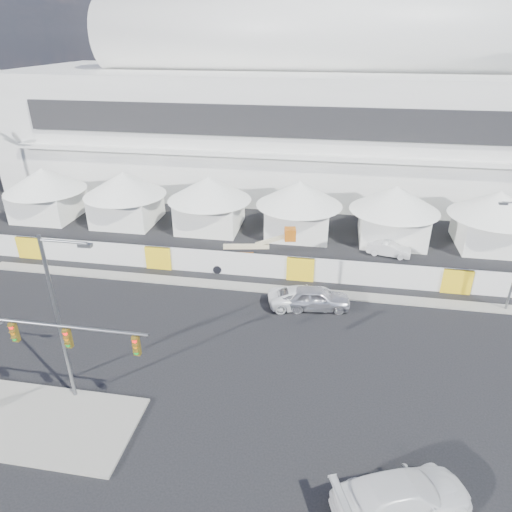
% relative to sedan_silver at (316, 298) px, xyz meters
% --- Properties ---
extents(ground, '(160.00, 160.00, 0.00)m').
position_rel_sedan_silver_xyz_m(ground, '(-7.44, -10.46, -0.85)').
color(ground, black).
rests_on(ground, ground).
extents(median_island, '(10.00, 5.00, 0.15)m').
position_rel_sedan_silver_xyz_m(median_island, '(-13.44, -13.46, -0.78)').
color(median_island, gray).
rests_on(median_island, ground).
extents(far_curb, '(80.00, 1.20, 0.12)m').
position_rel_sedan_silver_xyz_m(far_curb, '(12.56, 2.04, -0.79)').
color(far_curb, gray).
rests_on(far_curb, ground).
extents(stadium, '(80.00, 24.80, 21.98)m').
position_rel_sedan_silver_xyz_m(stadium, '(1.26, 31.04, 8.60)').
color(stadium, silver).
rests_on(stadium, ground).
extents(tent_row, '(53.40, 8.40, 5.40)m').
position_rel_sedan_silver_xyz_m(tent_row, '(-6.94, 13.54, 2.30)').
color(tent_row, white).
rests_on(tent_row, ground).
extents(hoarding_fence, '(70.00, 0.25, 2.00)m').
position_rel_sedan_silver_xyz_m(hoarding_fence, '(-1.44, 4.04, 0.15)').
color(hoarding_fence, silver).
rests_on(hoarding_fence, ground).
extents(sedan_silver, '(2.67, 5.23, 1.70)m').
position_rel_sedan_silver_xyz_m(sedan_silver, '(0.00, 0.00, 0.00)').
color(sedan_silver, silver).
rests_on(sedan_silver, ground).
extents(pickup_curb, '(3.58, 5.60, 1.44)m').
position_rel_sedan_silver_xyz_m(pickup_curb, '(-0.89, 0.19, -0.13)').
color(pickup_curb, white).
rests_on(pickup_curb, ground).
extents(pickup_near, '(4.48, 6.47, 1.74)m').
position_rel_sedan_silver_xyz_m(pickup_near, '(4.41, -15.20, 0.02)').
color(pickup_near, white).
rests_on(pickup_near, ground).
extents(lot_car_a, '(2.05, 4.01, 1.26)m').
position_rel_sedan_silver_xyz_m(lot_car_a, '(6.06, 9.87, -0.22)').
color(lot_car_a, silver).
rests_on(lot_car_a, ground).
extents(traffic_mast, '(9.76, 0.65, 6.67)m').
position_rel_sedan_silver_xyz_m(traffic_mast, '(-14.33, -12.91, 3.07)').
color(traffic_mast, slate).
rests_on(traffic_mast, median_island).
extents(streetlight_median, '(2.67, 0.27, 9.64)m').
position_rel_sedan_silver_xyz_m(streetlight_median, '(-12.39, -11.33, 4.83)').
color(streetlight_median, gray).
rests_on(streetlight_median, median_island).
extents(boom_lift, '(7.32, 2.24, 3.64)m').
position_rel_sedan_silver_xyz_m(boom_lift, '(-6.64, 5.10, 0.13)').
color(boom_lift, '#BC5B11').
rests_on(boom_lift, ground).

